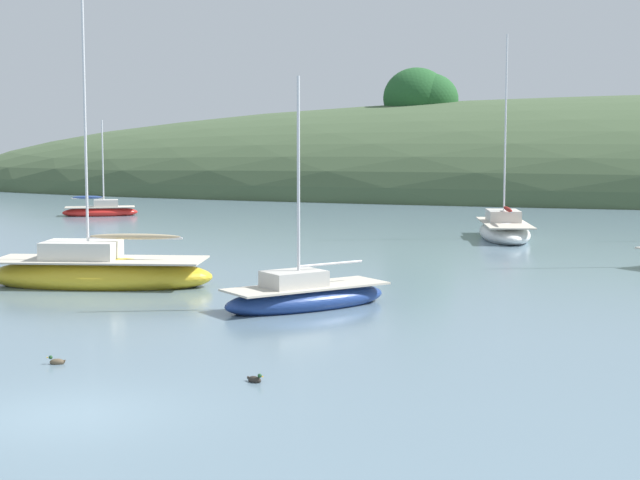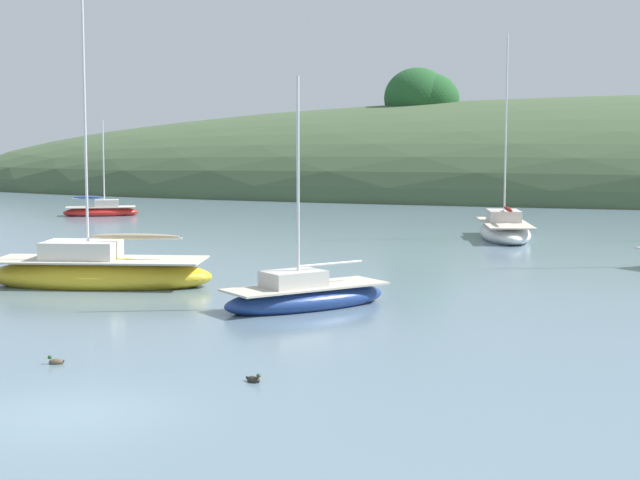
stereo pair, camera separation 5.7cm
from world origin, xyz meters
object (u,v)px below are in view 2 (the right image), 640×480
sailboat_navy_dinghy (101,211)px  sailboat_teal_outer (505,230)px  sailboat_cream_ketch (305,296)px  sailboat_yellow_far (98,272)px  duck_lone_left (56,362)px  duck_lone_right (254,380)px

sailboat_navy_dinghy → sailboat_teal_outer: (25.62, -8.23, 0.11)m
sailboat_cream_ketch → sailboat_teal_outer: (4.64, 21.35, 0.08)m
sailboat_navy_dinghy → sailboat_teal_outer: bearing=-17.8°
sailboat_yellow_far → duck_lone_left: sailboat_yellow_far is taller
sailboat_teal_outer → duck_lone_left: size_ratio=24.20×
sailboat_yellow_far → duck_lone_right: (9.20, -11.57, -0.41)m
sailboat_navy_dinghy → duck_lone_left: bearing=-65.5°
duck_lone_right → sailboat_cream_ketch: bearing=97.8°
sailboat_navy_dinghy → duck_lone_right: 44.56m
sailboat_cream_ketch → sailboat_teal_outer: 21.84m
sailboat_cream_ketch → duck_lone_left: 9.26m
sailboat_cream_ketch → sailboat_navy_dinghy: bearing=125.4°
sailboat_yellow_far → sailboat_teal_outer: size_ratio=1.01×
sailboat_yellow_far → sailboat_teal_outer: (12.60, 18.83, -0.04)m
duck_lone_right → sailboat_teal_outer: bearing=83.6°
sailboat_navy_dinghy → sailboat_yellow_far: size_ratio=0.60×
sailboat_yellow_far → sailboat_cream_ketch: 8.35m
duck_lone_left → sailboat_teal_outer: bearing=74.5°
sailboat_cream_ketch → duck_lone_left: (-3.62, -8.52, -0.29)m
sailboat_navy_dinghy → duck_lone_left: 41.86m
sailboat_teal_outer → duck_lone_right: bearing=-96.4°
sailboat_navy_dinghy → duck_lone_left: (17.36, -38.10, -0.26)m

